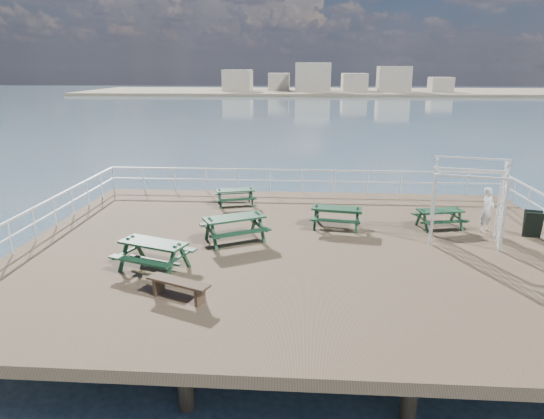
{
  "coord_description": "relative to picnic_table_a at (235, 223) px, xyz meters",
  "views": [
    {
      "loc": [
        0.1,
        -14.74,
        5.55
      ],
      "look_at": [
        -0.93,
        0.3,
        1.1
      ],
      "focal_mm": 32.0,
      "sensor_mm": 36.0,
      "label": 1
    }
  ],
  "objects": [
    {
      "name": "trellis_arbor",
      "position": [
        7.54,
        0.48,
        0.64
      ],
      "size": [
        2.48,
        1.69,
        2.81
      ],
      "rotation": [
        0.0,
        0.0,
        -0.23
      ],
      "color": "silver",
      "rests_on": "ground"
    },
    {
      "name": "flat_bench_near",
      "position": [
        -0.79,
        -4.23,
        -0.25
      ],
      "size": [
        1.71,
        1.04,
        0.49
      ],
      "rotation": [
        0.0,
        0.0,
        -0.41
      ],
      "color": "brown",
      "rests_on": "ground"
    },
    {
      "name": "picnic_table_e",
      "position": [
        7.11,
        1.85,
        -0.12
      ],
      "size": [
        1.82,
        1.58,
        0.77
      ],
      "rotation": [
        0.0,
        0.0,
        0.22
      ],
      "color": "#153A20",
      "rests_on": "ground"
    },
    {
      "name": "picnic_table_b",
      "position": [
        -0.59,
        4.3,
        -0.12
      ],
      "size": [
        1.87,
        1.66,
        0.77
      ],
      "rotation": [
        0.0,
        0.0,
        0.28
      ],
      "color": "#153A20",
      "rests_on": "ground"
    },
    {
      "name": "ground",
      "position": [
        2.17,
        -0.26,
        -0.76
      ],
      "size": [
        18.0,
        14.0,
        0.3
      ],
      "primitive_type": "cube",
      "color": "brown",
      "rests_on": "ground"
    },
    {
      "name": "picnic_table_a",
      "position": [
        0.0,
        0.0,
        0.0
      ],
      "size": [
        2.49,
        2.33,
        0.96
      ],
      "rotation": [
        0.0,
        0.0,
        0.5
      ],
      "color": "#153A20",
      "rests_on": "ground"
    },
    {
      "name": "sandwich_board",
      "position": [
        9.97,
        1.05,
        -0.16
      ],
      "size": [
        0.66,
        0.55,
        0.93
      ],
      "rotation": [
        0.0,
        0.0,
        -0.26
      ],
      "color": "black",
      "rests_on": "ground"
    },
    {
      "name": "railing",
      "position": [
        2.09,
        2.31,
        0.26
      ],
      "size": [
        17.77,
        13.76,
        1.1
      ],
      "color": "silver",
      "rests_on": "ground"
    },
    {
      "name": "person",
      "position": [
        8.62,
        1.55,
        0.18
      ],
      "size": [
        0.68,
        0.66,
        1.58
      ],
      "primitive_type": "imported",
      "rotation": [
        0.0,
        0.0,
        0.7
      ],
      "color": "white",
      "rests_on": "ground"
    },
    {
      "name": "picnic_table_d",
      "position": [
        -1.95,
        -2.46,
        -0.02
      ],
      "size": [
        2.33,
        2.11,
        0.94
      ],
      "rotation": [
        0.0,
        0.0,
        -0.35
      ],
      "color": "#153A20",
      "rests_on": "ground"
    },
    {
      "name": "sea_backdrop",
      "position": [
        14.7,
        133.81,
        -1.12
      ],
      "size": [
        300.0,
        300.0,
        9.2
      ],
      "color": "#3A4F61",
      "rests_on": "ground"
    },
    {
      "name": "picnic_table_c",
      "position": [
        3.44,
        1.63,
        -0.07
      ],
      "size": [
        1.95,
        1.67,
        0.85
      ],
      "rotation": [
        0.0,
        0.0,
        -0.16
      ],
      "color": "#153A20",
      "rests_on": "ground"
    }
  ]
}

